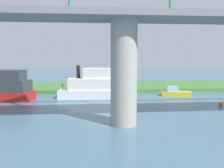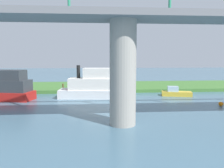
# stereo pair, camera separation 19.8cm
# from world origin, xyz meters

# --- Properties ---
(ground_plane) EXTENTS (160.00, 160.00, 0.00)m
(ground_plane) POSITION_xyz_m (0.00, 0.00, 0.00)
(ground_plane) COLOR #476B7F
(grassy_bank) EXTENTS (80.00, 12.00, 0.50)m
(grassy_bank) POSITION_xyz_m (0.00, -6.00, 0.25)
(grassy_bank) COLOR #427533
(grassy_bank) RESTS_ON ground
(bridge_pylon) EXTENTS (2.10, 2.10, 8.33)m
(bridge_pylon) POSITION_xyz_m (0.57, 15.98, 4.17)
(bridge_pylon) COLOR #9E998E
(bridge_pylon) RESTS_ON ground
(bridge_span) EXTENTS (60.63, 4.30, 3.25)m
(bridge_span) POSITION_xyz_m (0.57, 15.96, 8.83)
(bridge_span) COLOR slate
(bridge_span) RESTS_ON bridge_pylon
(person_on_bank) EXTENTS (0.44, 0.44, 1.39)m
(person_on_bank) POSITION_xyz_m (4.02, -1.21, 1.20)
(person_on_bank) COLOR #2D334C
(person_on_bank) RESTS_ON grassy_bank
(mooring_post) EXTENTS (0.20, 0.20, 0.90)m
(mooring_post) POSITION_xyz_m (7.65, -0.95, 0.95)
(mooring_post) COLOR brown
(mooring_post) RESTS_ON grassy_bank
(pontoon_yellow) EXTENTS (8.80, 3.66, 4.38)m
(pontoon_yellow) POSITION_xyz_m (2.94, 3.67, 1.62)
(pontoon_yellow) COLOR white
(pontoon_yellow) RESTS_ON ground
(skiff_small) EXTENTS (8.64, 4.40, 4.22)m
(skiff_small) POSITION_xyz_m (14.52, 4.26, 1.56)
(skiff_small) COLOR red
(skiff_small) RESTS_ON ground
(riverboat_paddlewheel) EXTENTS (4.30, 2.37, 1.36)m
(riverboat_paddlewheel) POSITION_xyz_m (-8.60, 3.19, 0.49)
(riverboat_paddlewheel) COLOR gold
(riverboat_paddlewheel) RESTS_ON ground
(marker_buoy) EXTENTS (0.50, 0.50, 0.50)m
(marker_buoy) POSITION_xyz_m (-11.24, 10.09, 0.25)
(marker_buoy) COLOR orange
(marker_buoy) RESTS_ON ground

